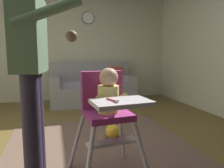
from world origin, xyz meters
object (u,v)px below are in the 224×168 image
Objects in this scene: couch at (92,88)px; wall_clock at (88,18)px; high_chair at (108,104)px; adult_standing at (32,69)px; toy_ball at (113,131)px.

couch is 1.61m from wall_clock.
high_chair is at bearing -7.31° from couch.
adult_standing is at bearing -103.75° from high_chair.
wall_clock is at bearing 178.65° from couch.
couch is 2.05m from toy_ball.
toy_ball is 3.09m from wall_clock.
toy_ball is at bearing 156.87° from high_chair.
high_chair is at bearing -107.91° from toy_ball.
toy_ball is (0.27, 0.84, -0.56)m from high_chair.
toy_ball is at bearing -2.73° from couch.
adult_standing is at bearing -18.75° from couch.
adult_standing reaches higher than couch.
high_chair is (-0.37, -2.88, 0.32)m from couch.
adult_standing reaches higher than high_chair.
couch is 1.85× the size of high_chair.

